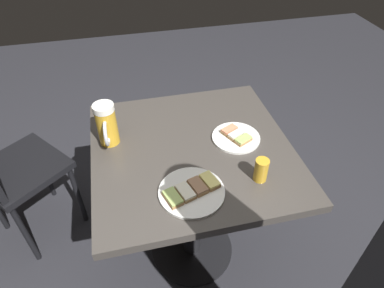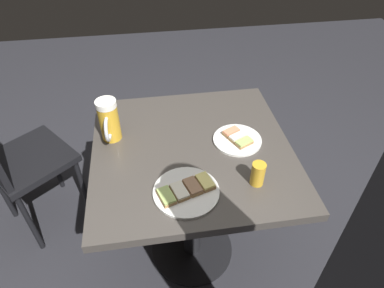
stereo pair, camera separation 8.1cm
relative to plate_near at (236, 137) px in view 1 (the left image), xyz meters
The scene contains 7 objects.
ground_plane 0.79m from the plate_near, 85.77° to the right, with size 6.00×6.00×0.00m, color #28282D.
cafe_table 0.25m from the plate_near, 85.77° to the right, with size 0.80×0.80×0.75m.
plate_near is the anchor object (origin of this frame).
plate_far 0.35m from the plate_near, 45.29° to the right, with size 0.24×0.24×0.03m.
beer_mug 0.53m from the plate_near, 100.60° to the right, with size 0.15×0.08×0.18m.
beer_glass_small 0.24m from the plate_near, ahead, with size 0.05×0.05×0.09m, color gold.
cafe_chair 1.11m from the plate_near, 106.34° to the right, with size 0.53×0.53×0.91m.
Camera 1 is at (0.99, -0.23, 1.66)m, focal length 31.26 mm.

